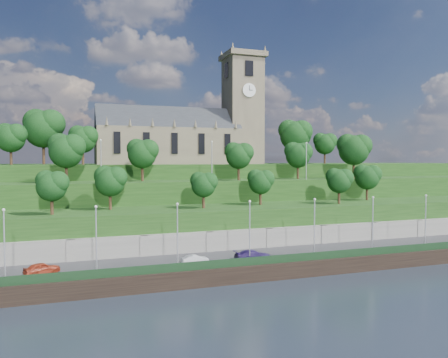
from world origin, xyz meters
name	(u,v)px	position (x,y,z in m)	size (l,w,h in m)	color
ground	(271,281)	(0.00, 0.00, 0.00)	(320.00, 320.00, 0.00)	black
promenade	(253,263)	(0.00, 6.00, 1.00)	(160.00, 12.00, 2.00)	#2D2D30
quay_wall	(271,273)	(0.00, -0.05, 1.10)	(160.00, 0.50, 2.20)	black
fence	(269,260)	(0.00, 0.60, 2.60)	(160.00, 0.10, 1.20)	black
retaining_wall	(239,245)	(0.00, 11.97, 2.50)	(160.00, 2.10, 5.00)	slate
embankment_lower	(226,230)	(0.00, 18.00, 4.00)	(160.00, 12.00, 8.00)	#193913
embankment_upper	(207,211)	(0.00, 29.00, 6.00)	(160.00, 10.00, 12.00)	#193913
hilltop	(182,195)	(0.00, 50.00, 7.50)	(160.00, 32.00, 15.00)	#193913
church	(189,131)	(0.79, 45.98, 22.52)	(38.60, 12.35, 27.60)	brown
trees_lower	(235,180)	(1.81, 18.21, 12.50)	(62.71, 8.53, 7.06)	#301E12
trees_upper	(238,151)	(5.95, 28.07, 17.74)	(64.35, 8.85, 9.53)	#301E12
trees_hilltop	(183,134)	(-0.74, 45.24, 21.85)	(77.38, 15.89, 11.78)	#301E12
lamp_posts_promenade	(250,227)	(-2.00, 2.50, 6.88)	(60.36, 0.36, 8.53)	#B2B2B7
lamp_posts_upper	(212,158)	(0.00, 26.00, 16.37)	(40.36, 0.36, 7.54)	#B2B2B7
car_left	(42,268)	(-28.30, 5.27, 2.72)	(1.70, 4.23, 1.44)	#9D301A
car_middle	(195,259)	(-9.19, 4.26, 2.60)	(1.27, 3.66, 1.20)	#B0B1B5
car_right	(253,255)	(-1.16, 3.35, 2.76)	(2.12, 5.21, 1.51)	#25164F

